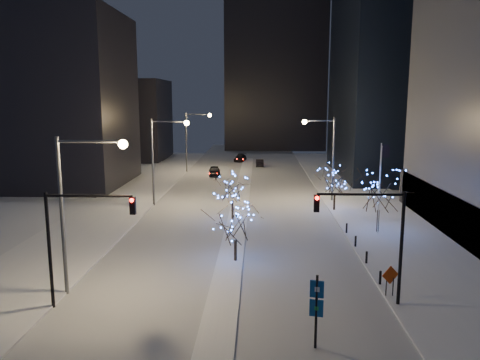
{
  "coord_description": "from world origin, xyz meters",
  "views": [
    {
      "loc": [
        2.12,
        -25.59,
        12.23
      ],
      "look_at": [
        0.46,
        15.92,
        5.0
      ],
      "focal_mm": 35.0,
      "sensor_mm": 36.0,
      "label": 1
    }
  ],
  "objects_px": {
    "street_lamp_w_mid": "(162,150)",
    "holiday_tree_plaza_far": "(335,181)",
    "street_lamp_east": "(326,148)",
    "holiday_tree_plaza_near": "(379,192)",
    "car_far": "(240,158)",
    "holiday_tree_median_near": "(235,222)",
    "holiday_tree_median_far": "(232,188)",
    "wayfinding_sign": "(316,304)",
    "car_mid": "(260,163)",
    "construction_sign": "(390,278)",
    "street_lamp_w_far": "(192,134)",
    "traffic_signal_east": "(375,229)",
    "car_near": "(215,171)",
    "traffic_signal_west": "(75,230)",
    "street_lamp_w_near": "(78,194)"
  },
  "relations": [
    {
      "from": "street_lamp_w_mid",
      "to": "construction_sign",
      "type": "height_order",
      "value": "street_lamp_w_mid"
    },
    {
      "from": "street_lamp_east",
      "to": "holiday_tree_plaza_far",
      "type": "height_order",
      "value": "street_lamp_east"
    },
    {
      "from": "car_far",
      "to": "holiday_tree_plaza_far",
      "type": "xyz_separation_m",
      "value": [
        12.0,
        -41.21,
        2.74
      ]
    },
    {
      "from": "traffic_signal_west",
      "to": "car_far",
      "type": "distance_m",
      "value": 66.77
    },
    {
      "from": "holiday_tree_median_near",
      "to": "car_near",
      "type": "bearing_deg",
      "value": 97.6
    },
    {
      "from": "street_lamp_w_far",
      "to": "wayfinding_sign",
      "type": "relative_size",
      "value": 2.62
    },
    {
      "from": "car_near",
      "to": "car_mid",
      "type": "bearing_deg",
      "value": 50.41
    },
    {
      "from": "street_lamp_w_mid",
      "to": "car_near",
      "type": "bearing_deg",
      "value": 79.44
    },
    {
      "from": "street_lamp_w_near",
      "to": "car_near",
      "type": "relative_size",
      "value": 2.19
    },
    {
      "from": "street_lamp_w_far",
      "to": "car_mid",
      "type": "relative_size",
      "value": 2.52
    },
    {
      "from": "car_far",
      "to": "holiday_tree_median_near",
      "type": "xyz_separation_m",
      "value": [
        1.92,
        -58.05,
        2.5
      ]
    },
    {
      "from": "car_near",
      "to": "car_mid",
      "type": "xyz_separation_m",
      "value": [
        7.28,
        11.05,
        -0.12
      ]
    },
    {
      "from": "traffic_signal_west",
      "to": "holiday_tree_median_near",
      "type": "height_order",
      "value": "traffic_signal_west"
    },
    {
      "from": "traffic_signal_west",
      "to": "street_lamp_east",
      "type": "bearing_deg",
      "value": 58.31
    },
    {
      "from": "car_near",
      "to": "holiday_tree_median_near",
      "type": "relative_size",
      "value": 0.95
    },
    {
      "from": "car_near",
      "to": "traffic_signal_west",
      "type": "bearing_deg",
      "value": -100.33
    },
    {
      "from": "holiday_tree_plaza_near",
      "to": "holiday_tree_plaza_far",
      "type": "height_order",
      "value": "holiday_tree_plaza_near"
    },
    {
      "from": "holiday_tree_plaza_far",
      "to": "street_lamp_w_far",
      "type": "bearing_deg",
      "value": 125.82
    },
    {
      "from": "traffic_signal_west",
      "to": "holiday_tree_plaza_far",
      "type": "height_order",
      "value": "traffic_signal_west"
    },
    {
      "from": "car_mid",
      "to": "construction_sign",
      "type": "distance_m",
      "value": 57.86
    },
    {
      "from": "holiday_tree_median_far",
      "to": "holiday_tree_plaza_far",
      "type": "xyz_separation_m",
      "value": [
        11.0,
        4.35,
        0.08
      ]
    },
    {
      "from": "traffic_signal_east",
      "to": "holiday_tree_median_near",
      "type": "relative_size",
      "value": 1.46
    },
    {
      "from": "car_far",
      "to": "holiday_tree_plaza_far",
      "type": "distance_m",
      "value": 43.01
    },
    {
      "from": "holiday_tree_median_far",
      "to": "car_mid",
      "type": "bearing_deg",
      "value": 85.82
    },
    {
      "from": "street_lamp_east",
      "to": "car_near",
      "type": "distance_m",
      "value": 24.44
    },
    {
      "from": "car_far",
      "to": "holiday_tree_median_near",
      "type": "relative_size",
      "value": 0.98
    },
    {
      "from": "car_mid",
      "to": "car_far",
      "type": "xyz_separation_m",
      "value": [
        -3.83,
        6.82,
        0.03
      ]
    },
    {
      "from": "street_lamp_w_mid",
      "to": "holiday_tree_plaza_far",
      "type": "distance_m",
      "value": 19.78
    },
    {
      "from": "car_far",
      "to": "wayfinding_sign",
      "type": "distance_m",
      "value": 70.6
    },
    {
      "from": "car_mid",
      "to": "holiday_tree_plaza_far",
      "type": "relative_size",
      "value": 0.79
    },
    {
      "from": "street_lamp_east",
      "to": "car_near",
      "type": "xyz_separation_m",
      "value": [
        -15.03,
        18.42,
        -5.67
      ]
    },
    {
      "from": "street_lamp_w_mid",
      "to": "holiday_tree_median_far",
      "type": "relative_size",
      "value": 2.08
    },
    {
      "from": "street_lamp_w_mid",
      "to": "holiday_tree_plaza_far",
      "type": "xyz_separation_m",
      "value": [
        19.44,
        -1.93,
        -3.08
      ]
    },
    {
      "from": "wayfinding_sign",
      "to": "holiday_tree_plaza_near",
      "type": "bearing_deg",
      "value": 82.19
    },
    {
      "from": "wayfinding_sign",
      "to": "traffic_signal_west",
      "type": "bearing_deg",
      "value": 177.23
    },
    {
      "from": "traffic_signal_east",
      "to": "car_far",
      "type": "bearing_deg",
      "value": 99.09
    },
    {
      "from": "car_far",
      "to": "street_lamp_w_mid",
      "type": "bearing_deg",
      "value": -91.9
    },
    {
      "from": "wayfinding_sign",
      "to": "construction_sign",
      "type": "xyz_separation_m",
      "value": [
        5.3,
        6.15,
        -1.02
      ]
    },
    {
      "from": "street_lamp_w_mid",
      "to": "street_lamp_w_far",
      "type": "height_order",
      "value": "same"
    },
    {
      "from": "wayfinding_sign",
      "to": "holiday_tree_plaza_far",
      "type": "bearing_deg",
      "value": 93.06
    },
    {
      "from": "holiday_tree_plaza_near",
      "to": "wayfinding_sign",
      "type": "height_order",
      "value": "holiday_tree_plaza_near"
    },
    {
      "from": "holiday_tree_plaza_far",
      "to": "wayfinding_sign",
      "type": "height_order",
      "value": "holiday_tree_plaza_far"
    },
    {
      "from": "street_lamp_w_mid",
      "to": "street_lamp_w_near",
      "type": "bearing_deg",
      "value": -90.0
    },
    {
      "from": "car_far",
      "to": "car_mid",
      "type": "bearing_deg",
      "value": -51.85
    },
    {
      "from": "street_lamp_w_near",
      "to": "traffic_signal_west",
      "type": "distance_m",
      "value": 2.7
    },
    {
      "from": "holiday_tree_plaza_far",
      "to": "street_lamp_w_mid",
      "type": "bearing_deg",
      "value": 174.33
    },
    {
      "from": "street_lamp_east",
      "to": "holiday_tree_median_near",
      "type": "distance_m",
      "value": 24.05
    },
    {
      "from": "street_lamp_east",
      "to": "holiday_tree_plaza_near",
      "type": "height_order",
      "value": "street_lamp_east"
    },
    {
      "from": "car_near",
      "to": "holiday_tree_median_near",
      "type": "distance_m",
      "value": 40.62
    },
    {
      "from": "street_lamp_east",
      "to": "traffic_signal_west",
      "type": "height_order",
      "value": "street_lamp_east"
    }
  ]
}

